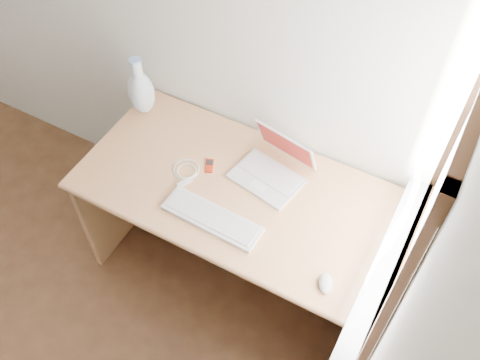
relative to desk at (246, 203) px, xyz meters
The scene contains 9 objects.
window 1.06m from the desk, 12.66° to the right, with size 0.11×0.99×1.10m.
desk is the anchor object (origin of this frame).
laptop 0.29m from the desk, 33.85° to the left, with size 0.33×0.30×0.20m.
external_keyboard 0.36m from the desk, 92.67° to the right, with size 0.44×0.15×0.02m.
mouse 0.67m from the desk, 32.47° to the right, with size 0.05×0.09×0.03m, color silver.
ipod 0.28m from the desk, 168.08° to the right, with size 0.06×0.09×0.01m.
cable_coil 0.35m from the desk, 157.73° to the right, with size 0.12×0.12×0.01m, color white.
remote 0.36m from the desk, 142.18° to the right, with size 0.03×0.07×0.01m, color white.
vase 0.74m from the desk, 169.46° to the left, with size 0.13×0.13×0.32m.
Camera 1 is at (1.68, 0.13, 2.63)m, focal length 40.00 mm.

